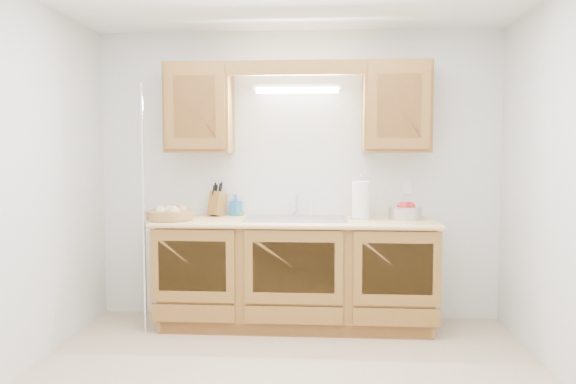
# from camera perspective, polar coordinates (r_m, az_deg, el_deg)

# --- Properties ---
(room) EXTENTS (3.52, 3.50, 2.50)m
(room) POSITION_cam_1_polar(r_m,az_deg,el_deg) (3.43, -0.27, 0.59)
(room) COLOR #C1AB8B
(room) RESTS_ON ground
(base_cabinets) EXTENTS (2.20, 0.60, 0.86)m
(base_cabinets) POSITION_cam_1_polar(r_m,az_deg,el_deg) (4.74, 0.78, -8.31)
(base_cabinets) COLOR brown
(base_cabinets) RESTS_ON ground
(countertop) EXTENTS (2.30, 0.63, 0.04)m
(countertop) POSITION_cam_1_polar(r_m,az_deg,el_deg) (4.65, 0.78, -3.04)
(countertop) COLOR #E6BC79
(countertop) RESTS_ON base_cabinets
(upper_cabinet_left) EXTENTS (0.55, 0.33, 0.75)m
(upper_cabinet_left) POSITION_cam_1_polar(r_m,az_deg,el_deg) (4.88, -8.99, 8.37)
(upper_cabinet_left) COLOR brown
(upper_cabinet_left) RESTS_ON room
(upper_cabinet_right) EXTENTS (0.55, 0.33, 0.75)m
(upper_cabinet_right) POSITION_cam_1_polar(r_m,az_deg,el_deg) (4.80, 10.94, 8.42)
(upper_cabinet_right) COLOR brown
(upper_cabinet_right) RESTS_ON room
(valance) EXTENTS (2.20, 0.05, 0.12)m
(valance) POSITION_cam_1_polar(r_m,az_deg,el_deg) (4.66, 0.80, 12.52)
(valance) COLOR brown
(valance) RESTS_ON room
(fluorescent_fixture) EXTENTS (0.76, 0.08, 0.08)m
(fluorescent_fixture) POSITION_cam_1_polar(r_m,az_deg,el_deg) (4.87, 0.94, 10.47)
(fluorescent_fixture) COLOR white
(fluorescent_fixture) RESTS_ON room
(sink) EXTENTS (0.84, 0.46, 0.36)m
(sink) POSITION_cam_1_polar(r_m,az_deg,el_deg) (4.67, 0.80, -3.64)
(sink) COLOR #9E9EA3
(sink) RESTS_ON countertop
(wire_shelf_pole) EXTENTS (0.03, 0.03, 2.00)m
(wire_shelf_pole) POSITION_cam_1_polar(r_m,az_deg,el_deg) (4.61, -14.47, -1.73)
(wire_shelf_pole) COLOR silver
(wire_shelf_pole) RESTS_ON ground
(outlet_plate) EXTENTS (0.08, 0.01, 0.12)m
(outlet_plate) POSITION_cam_1_polar(r_m,az_deg,el_deg) (4.97, 11.98, 0.47)
(outlet_plate) COLOR white
(outlet_plate) RESTS_ON room
(fruit_basket) EXTENTS (0.44, 0.44, 0.12)m
(fruit_basket) POSITION_cam_1_polar(r_m,az_deg,el_deg) (4.70, -11.94, -2.16)
(fruit_basket) COLOR #AD7E45
(fruit_basket) RESTS_ON countertop
(knife_block) EXTENTS (0.17, 0.20, 0.31)m
(knife_block) POSITION_cam_1_polar(r_m,az_deg,el_deg) (4.92, -7.21, -1.15)
(knife_block) COLOR brown
(knife_block) RESTS_ON countertop
(orange_canister) EXTENTS (0.09, 0.09, 0.24)m
(orange_canister) POSITION_cam_1_polar(r_m,az_deg,el_deg) (4.81, 7.33, -1.17)
(orange_canister) COLOR #EF540D
(orange_canister) RESTS_ON countertop
(soap_bottle) EXTENTS (0.11, 0.11, 0.19)m
(soap_bottle) POSITION_cam_1_polar(r_m,az_deg,el_deg) (4.93, -5.34, -1.31)
(soap_bottle) COLOR #226CAD
(soap_bottle) RESTS_ON countertop
(sponge) EXTENTS (0.14, 0.11, 0.02)m
(sponge) POSITION_cam_1_polar(r_m,az_deg,el_deg) (4.95, -5.32, -2.26)
(sponge) COLOR #CC333F
(sponge) RESTS_ON countertop
(paper_towel) EXTENTS (0.18, 0.18, 0.37)m
(paper_towel) POSITION_cam_1_polar(r_m,az_deg,el_deg) (4.69, 7.42, -0.84)
(paper_towel) COLOR silver
(paper_towel) RESTS_ON countertop
(apple_bowl) EXTENTS (0.36, 0.36, 0.14)m
(apple_bowl) POSITION_cam_1_polar(r_m,az_deg,el_deg) (4.74, 11.84, -1.98)
(apple_bowl) COLOR silver
(apple_bowl) RESTS_ON countertop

